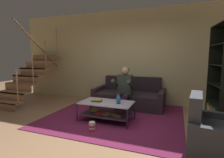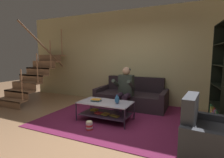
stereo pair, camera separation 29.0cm
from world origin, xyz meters
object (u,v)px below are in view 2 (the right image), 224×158
Objects in this scene: couch at (131,97)px; armchair at (212,140)px; vase at (117,100)px; coffee_table at (105,108)px; book_stack at (96,100)px; popcorn_tub at (89,125)px; person_seated_center at (125,88)px.

armchair reaches higher than couch.
armchair is (1.76, -0.75, -0.23)m from vase.
armchair is (2.06, -0.77, 0.01)m from coffee_table.
couch is at bearing 94.90° from vase.
popcorn_tub is (0.18, -0.60, -0.36)m from book_stack.
couch is 0.68m from person_seated_center.
vase reaches higher than popcorn_tub.
coffee_table is (-0.18, -0.77, -0.36)m from person_seated_center.
armchair is (2.29, -0.75, -0.16)m from book_stack.
person_seated_center reaches higher than couch.
book_stack is 1.30× the size of popcorn_tub.
couch is 1.98m from popcorn_tub.
book_stack is 0.26× the size of armchair.
vase is 0.81m from popcorn_tub.
book_stack reaches higher than popcorn_tub.
armchair is 2.12m from popcorn_tub.
popcorn_tub is (-0.04, -0.62, -0.19)m from coffee_table.
couch is 1.67× the size of coffee_table.
vase is at bearing -3.21° from coffee_table.
book_stack is (-0.23, -0.01, 0.17)m from coffee_table.
book_stack is (-0.41, -1.36, 0.18)m from couch.
couch is 2.83m from armchair.
person_seated_center is 2.45m from armchair.
couch is at bearing 82.20° from coffee_table.
book_stack is 0.72m from popcorn_tub.
couch is at bearing 90.00° from person_seated_center.
coffee_table is at bearing -97.80° from couch.
armchair is at bearing -4.04° from popcorn_tub.
popcorn_tub is at bearing -99.34° from person_seated_center.
person_seated_center is 4.74× the size of book_stack.
book_stack is 2.42m from armchair.
coffee_table is at bearing -103.41° from person_seated_center.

